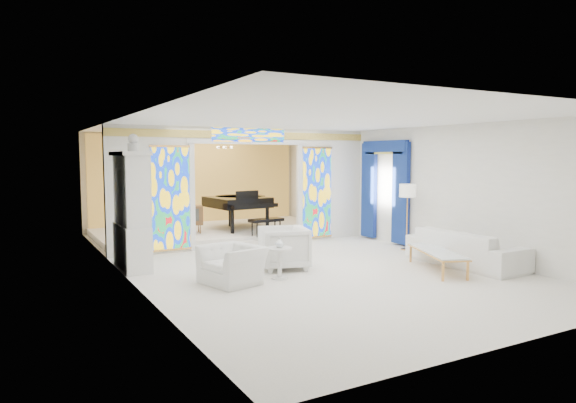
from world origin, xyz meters
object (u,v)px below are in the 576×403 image
china_cabinet (131,212)px  grand_piano (240,202)px  sofa (465,248)px  armchair_right (283,248)px  armchair_left (232,265)px  coffee_table (437,252)px  tv_console (190,215)px

china_cabinet → grand_piano: 4.99m
sofa → armchair_right: bearing=65.0°
armchair_right → grand_piano: 4.90m
armchair_right → grand_piano: bearing=-176.9°
sofa → grand_piano: (-2.37, 6.31, 0.58)m
grand_piano → armchair_left: bearing=-121.2°
armchair_left → coffee_table: size_ratio=0.54×
china_cabinet → tv_console: 3.74m
china_cabinet → sofa: bearing=-26.6°
china_cabinet → sofa: china_cabinet is taller
sofa → armchair_left: bearing=78.0°
china_cabinet → armchair_right: china_cabinet is taller
grand_piano → coffee_table: bearing=-83.1°
armchair_left → tv_console: tv_console is taller
sofa → grand_piano: 6.77m
armchair_left → armchair_right: armchair_right is taller
china_cabinet → coffee_table: china_cabinet is taller
armchair_left → grand_piano: grand_piano is taller
armchair_right → sofa: 3.83m
tv_console → coffee_table: bearing=-52.7°
china_cabinet → tv_console: (2.20, 2.98, -0.50)m
sofa → coffee_table: size_ratio=1.32×
sofa → coffee_table: bearing=94.2°
armchair_left → tv_console: (0.90, 5.09, 0.33)m
china_cabinet → armchair_left: (1.30, -2.11, -0.83)m
coffee_table → grand_piano: size_ratio=0.65×
armchair_left → sofa: (4.86, -0.97, 0.03)m
armchair_left → sofa: bearing=64.2°
china_cabinet → armchair_left: china_cabinet is taller
armchair_left → grand_piano: (2.50, 5.35, 0.61)m
armchair_right → tv_console: bearing=-157.6°
armchair_left → coffee_table: armchair_left is taller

